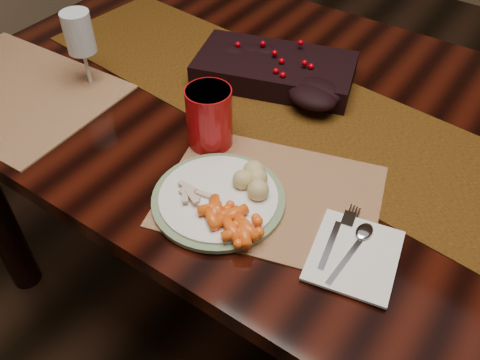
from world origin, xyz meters
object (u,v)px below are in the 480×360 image
Objects in this scene: napkin at (354,255)px; baby_carrots at (233,215)px; placemat_main at (271,196)px; mashed_potatoes at (256,176)px; centerpiece at (275,66)px; turkey_shreds at (192,193)px; dining_table at (313,236)px; dinner_plate at (218,198)px; red_cup at (209,117)px; wine_glass at (83,50)px.

baby_carrots is at bearing -176.32° from napkin.
mashed_potatoes is at bearing 179.10° from placemat_main.
baby_carrots is (0.18, -0.43, -0.01)m from centerpiece.
centerpiece is at bearing 102.08° from turkey_shreds.
dining_table is 4.54× the size of placemat_main.
placemat_main is 0.10m from dinner_plate.
centerpiece is 5.04× the size of turkey_shreds.
mashed_potatoes is 1.17× the size of turkey_shreds.
napkin is (0.30, 0.06, -0.02)m from turkey_shreds.
centerpiece reaches higher than napkin.
wine_glass is at bearing 178.31° from red_cup.
placemat_main is 0.19m from napkin.
mashed_potatoes is at bearing 47.97° from turkey_shreds.
red_cup reaches higher than dining_table.
turkey_shreds is 0.40× the size of wine_glass.
placemat_main is at bearing 43.61° from dinner_plate.
centerpiece is at bearing 116.81° from mashed_potatoes.
wine_glass reaches higher than mashed_potatoes.
mashed_potatoes is at bearing -63.19° from centerpiece.
napkin is 0.76m from wine_glass.
placemat_main is 0.05m from mashed_potatoes.
wine_glass is (-0.35, -0.26, 0.05)m from centerpiece.
turkey_shreds is 0.30m from napkin.
dining_table is 0.51m from dinner_plate.
baby_carrots is 1.16× the size of mashed_potatoes.
red_cup reaches higher than baby_carrots.
wine_glass reaches higher than napkin.
dinner_plate is at bearing -152.89° from placemat_main.
centerpiece reaches higher than dining_table.
red_cup is at bearing -86.79° from centerpiece.
dinner_plate is at bearing -72.00° from centerpiece.
baby_carrots is 0.23m from red_cup.
turkey_shreds is at bearing -155.03° from placemat_main.
turkey_shreds is 0.18m from red_cup.
red_cup is (-0.17, 0.16, 0.04)m from baby_carrots.
red_cup is 0.70× the size of wine_glass.
red_cup is (-0.38, 0.10, 0.06)m from napkin.
mashed_potatoes is at bearing 159.61° from napkin.
mashed_potatoes is at bearing 55.09° from dinner_plate.
centerpiece is 3.72× the size of baby_carrots.
placemat_main is 0.10m from baby_carrots.
wine_glass is (-0.44, 0.17, 0.06)m from turkey_shreds.
dinner_plate is (-0.07, -0.07, 0.01)m from placemat_main.
red_cup reaches higher than centerpiece.
centerpiece is 0.44m from wine_glass.
napkin is at bearing -8.44° from mashed_potatoes.
dinner_plate is 0.05m from turkey_shreds.
dining_table is 14.20× the size of red_cup.
placemat_main is at bearing -17.49° from red_cup.
centerpiece reaches higher than mashed_potatoes.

